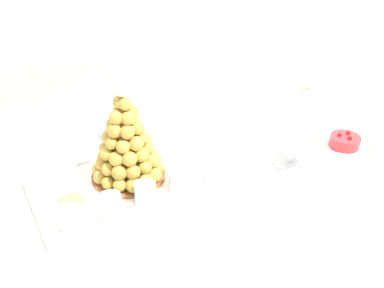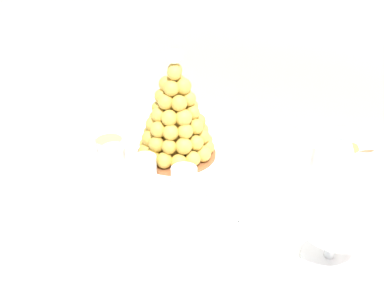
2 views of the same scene
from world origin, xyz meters
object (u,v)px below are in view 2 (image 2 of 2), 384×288
at_px(dessert_cup_right, 221,196).
at_px(dessert_cup_mid_right, 184,179).
at_px(creme_brulee_ramekin, 109,143).
at_px(dessert_cup_centre, 145,168).
at_px(macaron_goblet, 342,191).
at_px(dessert_cup_mid_left, 114,157).
at_px(serving_tray, 172,160).
at_px(dessert_cup_left, 86,147).
at_px(wine_glass, 174,109).
at_px(croquembouche, 176,118).

bearing_deg(dessert_cup_right, dessert_cup_mid_right, 173.87).
relative_size(dessert_cup_right, creme_brulee_ramekin, 0.64).
xyz_separation_m(dessert_cup_centre, macaron_goblet, (0.48, -0.03, 0.13)).
distance_m(dessert_cup_mid_left, dessert_cup_centre, 0.10).
bearing_deg(serving_tray, dessert_cup_mid_left, -134.01).
distance_m(dessert_cup_mid_left, creme_brulee_ramekin, 0.11).
relative_size(creme_brulee_ramekin, macaron_goblet, 0.32).
xyz_separation_m(dessert_cup_left, creme_brulee_ramekin, (0.02, 0.07, -0.01)).
relative_size(dessert_cup_centre, wine_glass, 0.37).
distance_m(serving_tray, creme_brulee_ramekin, 0.20).
relative_size(dessert_cup_mid_left, creme_brulee_ramekin, 0.72).
xyz_separation_m(croquembouche, dessert_cup_mid_right, (0.11, -0.12, -0.09)).
bearing_deg(croquembouche, dessert_cup_centre, -92.23).
bearing_deg(serving_tray, dessert_cup_left, -153.64).
bearing_deg(wine_glass, dessert_cup_centre, -79.84).
xyz_separation_m(dessert_cup_mid_right, dessert_cup_right, (0.11, -0.01, -0.00)).
height_order(serving_tray, croquembouche, croquembouche).
bearing_deg(dessert_cup_centre, macaron_goblet, -3.82).
bearing_deg(wine_glass, creme_brulee_ramekin, -143.47).
bearing_deg(croquembouche, wine_glass, 127.18).
xyz_separation_m(dessert_cup_left, dessert_cup_right, (0.43, -0.01, -0.00)).
relative_size(dessert_cup_mid_right, macaron_goblet, 0.24).
height_order(serving_tray, macaron_goblet, macaron_goblet).
bearing_deg(croquembouche, dessert_cup_left, -148.42).
xyz_separation_m(dessert_cup_left, macaron_goblet, (0.69, -0.04, 0.13)).
relative_size(dessert_cup_mid_left, wine_glass, 0.38).
height_order(dessert_cup_left, wine_glass, wine_glass).
height_order(dessert_cup_mid_left, dessert_cup_mid_right, dessert_cup_mid_left).
relative_size(dessert_cup_mid_left, dessert_cup_mid_right, 0.95).
xyz_separation_m(dessert_cup_mid_left, creme_brulee_ramekin, (-0.09, 0.07, -0.01)).
relative_size(serving_tray, creme_brulee_ramekin, 6.81).
bearing_deg(wine_glass, croquembouche, -52.82).
distance_m(serving_tray, dessert_cup_mid_right, 0.15).
distance_m(dessert_cup_right, wine_glass, 0.33).
xyz_separation_m(dessert_cup_left, dessert_cup_centre, (0.21, -0.00, 0.00)).
height_order(dessert_cup_left, creme_brulee_ramekin, dessert_cup_left).
bearing_deg(dessert_cup_right, macaron_goblet, -6.64).
bearing_deg(dessert_cup_mid_left, creme_brulee_ramekin, 139.16).
xyz_separation_m(serving_tray, dessert_cup_right, (0.21, -0.11, 0.03)).
distance_m(croquembouche, creme_brulee_ramekin, 0.22).
bearing_deg(macaron_goblet, dessert_cup_centre, 176.18).
bearing_deg(creme_brulee_ramekin, serving_tray, 11.21).
bearing_deg(macaron_goblet, dessert_cup_mid_left, 177.03).
xyz_separation_m(dessert_cup_mid_left, wine_glass, (0.07, 0.19, 0.09)).
height_order(serving_tray, dessert_cup_right, dessert_cup_right).
relative_size(dessert_cup_mid_right, creme_brulee_ramekin, 0.75).
height_order(dessert_cup_mid_right, creme_brulee_ramekin, dessert_cup_mid_right).
xyz_separation_m(serving_tray, dessert_cup_left, (-0.21, -0.11, 0.03)).
bearing_deg(dessert_cup_mid_left, wine_glass, 70.07).
bearing_deg(dessert_cup_left, serving_tray, 26.36).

